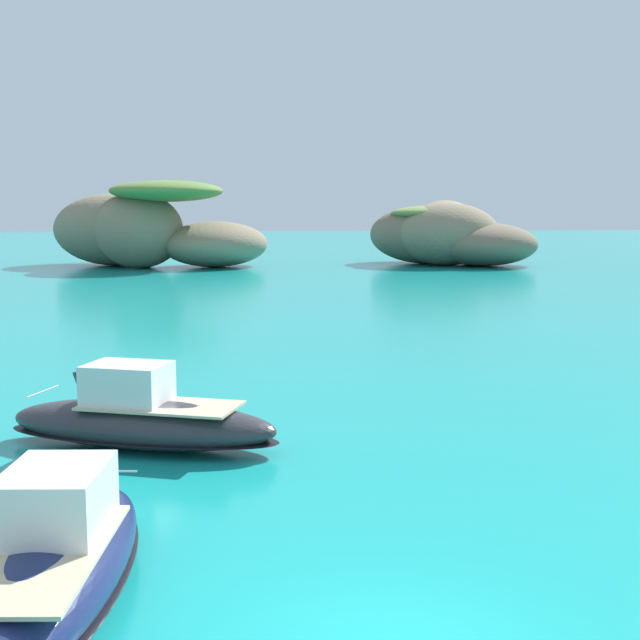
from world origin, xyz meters
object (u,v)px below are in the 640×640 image
Objects in this scene: islet_large at (146,229)px; islet_small at (448,235)px; motorboat_charcoal at (140,420)px; motorboat_navy at (52,564)px.

islet_small is at bearing -0.45° from islet_large.
islet_small is at bearing 67.92° from motorboat_charcoal.
islet_small is 77.48m from motorboat_navy.
motorboat_navy is (4.20, -72.94, -3.05)m from islet_large.
motorboat_charcoal is at bearing -85.78° from islet_large.
motorboat_charcoal is (4.77, -64.65, -3.03)m from islet_large.
islet_large is at bearing 179.55° from islet_small.
islet_small is (30.90, -0.24, -0.73)m from islet_large.
islet_large is 73.12m from motorboat_navy.
motorboat_charcoal is at bearing 86.07° from motorboat_navy.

